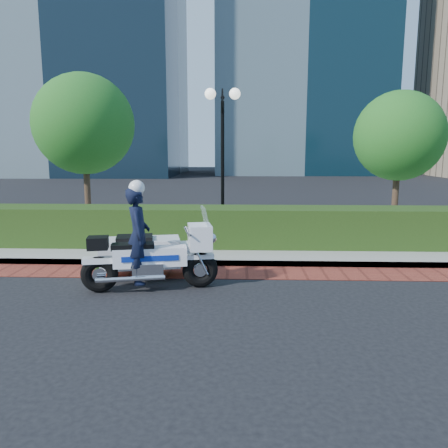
{
  "coord_description": "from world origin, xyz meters",
  "views": [
    {
      "loc": [
        1.5,
        -7.64,
        2.63
      ],
      "look_at": [
        1.16,
        1.92,
        1.0
      ],
      "focal_mm": 35.0,
      "sensor_mm": 36.0,
      "label": 1
    }
  ],
  "objects_px": {
    "lamppost": "(223,138)",
    "tree_c": "(399,136)",
    "police_motorcycle": "(145,249)",
    "tree_b": "(84,124)"
  },
  "relations": [
    {
      "from": "lamppost",
      "to": "tree_c",
      "type": "height_order",
      "value": "tree_c"
    },
    {
      "from": "lamppost",
      "to": "police_motorcycle",
      "type": "bearing_deg",
      "value": -106.44
    },
    {
      "from": "lamppost",
      "to": "tree_b",
      "type": "bearing_deg",
      "value": 163.89
    },
    {
      "from": "tree_c",
      "to": "lamppost",
      "type": "bearing_deg",
      "value": -166.7
    },
    {
      "from": "lamppost",
      "to": "police_motorcycle",
      "type": "height_order",
      "value": "lamppost"
    },
    {
      "from": "tree_c",
      "to": "tree_b",
      "type": "bearing_deg",
      "value": 180.0
    },
    {
      "from": "lamppost",
      "to": "police_motorcycle",
      "type": "xyz_separation_m",
      "value": [
        -1.35,
        -4.57,
        -2.24
      ]
    },
    {
      "from": "tree_b",
      "to": "tree_c",
      "type": "bearing_deg",
      "value": -0.0
    },
    {
      "from": "tree_c",
      "to": "police_motorcycle",
      "type": "xyz_separation_m",
      "value": [
        -6.85,
        -5.87,
        -2.33
      ]
    },
    {
      "from": "lamppost",
      "to": "tree_b",
      "type": "distance_m",
      "value": 4.71
    }
  ]
}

